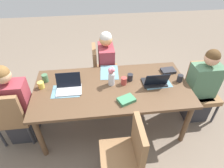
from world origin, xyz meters
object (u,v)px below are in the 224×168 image
Objects in this scene: person_head_right_left_mid at (200,90)px; coffee_mug_centre_left at (130,77)px; person_head_left_left_near at (17,108)px; laptop_head_right_left_mid at (155,82)px; coffee_mug_near_left at (41,85)px; dining_table at (112,91)px; coffee_mug_centre_right at (124,81)px; laptop_head_left_left_near at (69,87)px; book_red_cover at (168,71)px; person_far_left_far at (106,69)px; book_blue_cover at (126,100)px; chair_far_left_far at (102,69)px; chair_head_right_left_mid at (201,88)px; flower_vase at (112,75)px; chair_near_right_near at (127,152)px; coffee_mug_near_right at (180,78)px; coffee_mug_far_left at (45,78)px; chair_head_left_left_near at (11,114)px.

person_head_right_left_mid is 11.93× the size of coffee_mug_centre_left.
person_head_left_left_near is 1.88m from laptop_head_right_left_mid.
coffee_mug_near_left is (-1.51, 0.10, 0.00)m from laptop_head_right_left_mid.
coffee_mug_near_left is (-0.93, 0.09, 0.12)m from dining_table.
person_head_left_left_near is 11.46× the size of coffee_mug_centre_right.
laptop_head_left_left_near is 1.44m from book_red_cover.
person_far_left_far reaches higher than laptop_head_left_left_near.
coffee_mug_centre_right is at bearing 63.67° from book_blue_cover.
book_red_cover is (0.87, -0.50, 0.24)m from person_far_left_far.
laptop_head_right_left_mid is at bearing -50.89° from chair_far_left_far.
person_head_right_left_mid is 1.90m from laptop_head_left_left_near.
chair_head_right_left_mid is 3.24× the size of flower_vase.
chair_near_right_near is 1.24m from coffee_mug_near_right.
coffee_mug_near_right is at bearing -6.69° from coffee_mug_far_left.
coffee_mug_near_left is (-0.84, -0.71, 0.29)m from chair_far_left_far.
dining_table is 0.94m from coffee_mug_near_right.
person_head_left_left_near reaches higher than book_blue_cover.
person_far_left_far is 1.23m from coffee_mug_near_right.
chair_far_left_far is at bearing 40.22° from coffee_mug_near_left.
book_red_cover is (0.94, -0.56, 0.27)m from chair_far_left_far.
coffee_mug_near_left is at bearing -139.78° from chair_far_left_far.
chair_far_left_far is 1.00× the size of chair_near_right_near.
person_head_left_left_near is 1.57m from coffee_mug_centre_left.
chair_near_right_near is (-1.31, -0.93, 0.00)m from chair_head_right_left_mid.
chair_near_right_near reaches higher than coffee_mug_far_left.
coffee_mug_centre_right is (-1.16, 0.00, 0.27)m from person_head_right_left_mid.
coffee_mug_near_left is at bearing -178.92° from coffee_mug_centre_left.
laptop_head_left_left_near is 0.37m from coffee_mug_near_left.
chair_head_right_left_mid is 1.43m from flower_vase.
coffee_mug_centre_right is at bearing 5.87° from chair_head_left_left_near.
chair_far_left_far is 9.97× the size of coffee_mug_near_left.
person_head_left_left_near is 1.34m from flower_vase.
chair_near_right_near is 8.21× the size of coffee_mug_far_left.
chair_far_left_far is 0.97m from laptop_head_left_left_near.
chair_head_left_left_near is at bearing -142.70° from coffee_mug_far_left.
person_head_left_left_near is at bearing -176.76° from chair_head_right_left_mid.
flower_vase reaches higher than dining_table.
book_red_cover is 1.00× the size of book_blue_cover.
person_head_right_left_mid is 0.56m from book_red_cover.
person_far_left_far is 4.30× the size of flower_vase.
book_red_cover is 0.90m from book_blue_cover.
dining_table is at bearing -1.08° from laptop_head_left_left_near.
book_blue_cover is (0.07, 0.53, 0.27)m from chair_near_right_near.
dining_table is 0.76m from person_far_left_far.
chair_head_right_left_mid is 8.63× the size of coffee_mug_centre_right.
dining_table is at bearing -167.71° from book_red_cover.
book_red_cover is at bearing -29.75° from person_far_left_far.
chair_head_left_left_near is at bearing -153.66° from coffee_mug_near_left.
coffee_mug_centre_right is at bearing -167.41° from book_red_cover.
coffee_mug_centre_right is (0.25, -0.76, 0.30)m from chair_far_left_far.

